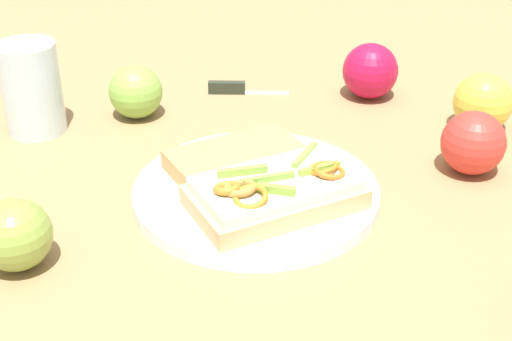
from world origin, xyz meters
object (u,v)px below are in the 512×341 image
plate (256,192)px  apple_2 (473,143)px  sandwich (275,192)px  drinking_glass (31,88)px  apple_1 (15,235)px  knife (235,88)px  apple_4 (136,92)px  apple_5 (370,71)px  bread_slice_side (239,161)px  apple_0 (483,102)px

plate → apple_2: bearing=86.9°
sandwich → drinking_glass: bearing=-61.4°
plate → apple_2: 0.26m
sandwich → apple_1: bearing=-8.6°
apple_1 → knife: apple_1 is taller
apple_4 → apple_5: bearing=84.7°
apple_4 → drinking_glass: bearing=-87.8°
apple_1 → drinking_glass: bearing=174.9°
bread_slice_side → knife: size_ratio=1.32×
sandwich → knife: 0.33m
bread_slice_side → apple_5: (-0.17, 0.24, 0.01)m
apple_4 → knife: bearing=104.1°
plate → apple_2: size_ratio=3.63×
apple_5 → drinking_glass: (-0.02, -0.45, 0.02)m
apple_0 → apple_4: (-0.17, -0.42, -0.00)m
knife → apple_0: bearing=-18.4°
plate → drinking_glass: drinking_glass is taller
apple_0 → apple_1: size_ratio=1.10×
plate → apple_1: bearing=-78.5°
apple_1 → knife: 0.45m
plate → apple_5: apple_5 is taller
apple_5 → knife: size_ratio=0.69×
apple_0 → drinking_glass: 0.57m
apple_5 → knife: apple_5 is taller
knife → plate: bearing=-82.4°
sandwich → apple_5: (-0.26, 0.22, 0.01)m
bread_slice_side → drinking_glass: drinking_glass is taller
drinking_glass → apple_1: bearing=-5.1°
plate → apple_5: 0.32m
apple_1 → apple_4: (-0.30, 0.16, 0.00)m
plate → drinking_glass: size_ratio=2.29×
apple_4 → apple_5: (0.03, 0.32, 0.00)m
apple_2 → apple_5: apple_5 is taller
apple_0 → drinking_glass: size_ratio=0.65×
apple_0 → apple_2: size_ratio=1.03×
apple_0 → apple_1: bearing=-77.2°
apple_2 → drinking_glass: bearing=-118.2°
bread_slice_side → apple_2: (0.06, 0.26, 0.01)m
sandwich → apple_1: 0.25m
apple_5 → knife: (-0.07, -0.18, -0.03)m
sandwich → apple_4: size_ratio=2.63×
sandwich → bread_slice_side: 0.09m
sandwich → drinking_glass: 0.36m
apple_0 → bread_slice_side: bearing=-83.6°
apple_1 → plate: bearing=101.5°
apple_2 → apple_1: bearing=-85.8°
plate → bread_slice_side: (-0.04, -0.01, 0.02)m
sandwich → bread_slice_side: size_ratio=1.25×
sandwich → knife: size_ratio=1.66×
plate → apple_2: (0.01, 0.25, 0.03)m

